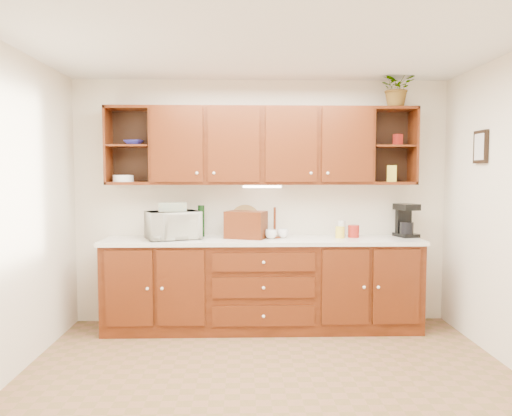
{
  "coord_description": "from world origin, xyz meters",
  "views": [
    {
      "loc": [
        -0.2,
        -3.63,
        1.61
      ],
      "look_at": [
        -0.07,
        1.15,
        1.27
      ],
      "focal_mm": 35.0,
      "sensor_mm": 36.0,
      "label": 1
    }
  ],
  "objects": [
    {
      "name": "pantry_box_yellow",
      "position": [
        1.36,
        1.56,
        1.61
      ],
      "size": [
        0.11,
        0.1,
        0.17
      ],
      "primitive_type": "cube",
      "rotation": [
        0.0,
        0.0,
        -0.31
      ],
      "color": "yellow",
      "rests_on": "upper_cabinets"
    },
    {
      "name": "wine_bottle",
      "position": [
        -0.64,
        1.61,
        1.11
      ],
      "size": [
        0.08,
        0.08,
        0.33
      ],
      "primitive_type": "cylinder",
      "rotation": [
        0.0,
        0.0,
        0.27
      ],
      "color": "black",
      "rests_on": "countertop"
    },
    {
      "name": "microwave",
      "position": [
        -0.91,
        1.43,
        1.08
      ],
      "size": [
        0.61,
        0.53,
        0.28
      ],
      "primitive_type": "imported",
      "rotation": [
        0.0,
        0.0,
        0.41
      ],
      "color": "beige",
      "rests_on": "countertop"
    },
    {
      "name": "towel_stack",
      "position": [
        -0.91,
        1.43,
        1.27
      ],
      "size": [
        0.3,
        0.24,
        0.08
      ],
      "primitive_type": "cube",
      "rotation": [
        0.0,
        0.0,
        0.15
      ],
      "color": "tan",
      "rests_on": "microwave"
    },
    {
      "name": "coffee_maker",
      "position": [
        1.52,
        1.56,
        1.11
      ],
      "size": [
        0.24,
        0.28,
        0.35
      ],
      "rotation": [
        0.0,
        0.0,
        0.26
      ],
      "color": "black",
      "rests_on": "countertop"
    },
    {
      "name": "back_wall",
      "position": [
        0.0,
        1.75,
        1.3
      ],
      "size": [
        4.0,
        0.0,
        4.0
      ],
      "primitive_type": "plane",
      "rotation": [
        1.57,
        0.0,
        0.0
      ],
      "color": "#F2E5CB",
      "rests_on": "floor"
    },
    {
      "name": "bowl_stack",
      "position": [
        -1.32,
        1.56,
        1.92
      ],
      "size": [
        0.23,
        0.23,
        0.05
      ],
      "primitive_type": "imported",
      "rotation": [
        0.0,
        0.0,
        -0.2
      ],
      "color": "#2A2B9C",
      "rests_on": "upper_cabinets"
    },
    {
      "name": "woven_tray",
      "position": [
        -0.17,
        1.65,
        0.95
      ],
      "size": [
        0.35,
        0.15,
        0.33
      ],
      "primitive_type": "cylinder",
      "rotation": [
        1.36,
        0.0,
        0.19
      ],
      "color": "olive",
      "rests_on": "countertop"
    },
    {
      "name": "potted_plant",
      "position": [
        1.39,
        1.53,
        2.49
      ],
      "size": [
        0.35,
        0.31,
        0.39
      ],
      "primitive_type": "imported",
      "rotation": [
        0.0,
        0.0,
        -0.0
      ],
      "color": "#999999",
      "rests_on": "upper_cabinets"
    },
    {
      "name": "canister_red",
      "position": [
        0.96,
        1.51,
        1.0
      ],
      "size": [
        0.13,
        0.13,
        0.13
      ],
      "primitive_type": "cylinder",
      "rotation": [
        0.0,
        0.0,
        -0.15
      ],
      "color": "maroon",
      "rests_on": "countertop"
    },
    {
      "name": "ceiling",
      "position": [
        0.0,
        0.0,
        2.6
      ],
      "size": [
        4.0,
        4.0,
        0.0
      ],
      "primitive_type": "plane",
      "rotation": [
        3.14,
        0.0,
        0.0
      ],
      "color": "white",
      "rests_on": "back_wall"
    },
    {
      "name": "undercabinet_light",
      "position": [
        0.0,
        1.53,
        1.47
      ],
      "size": [
        0.4,
        0.05,
        0.02
      ],
      "primitive_type": "cube",
      "color": "white",
      "rests_on": "upper_cabinets"
    },
    {
      "name": "canister_white",
      "position": [
        0.84,
        1.57,
        1.02
      ],
      "size": [
        0.09,
        0.09,
        0.17
      ],
      "primitive_type": "cylinder",
      "rotation": [
        0.0,
        0.0,
        0.23
      ],
      "color": "white",
      "rests_on": "countertop"
    },
    {
      "name": "bread_box",
      "position": [
        -0.17,
        1.47,
        1.08
      ],
      "size": [
        0.46,
        0.37,
        0.28
      ],
      "primitive_type": "cube",
      "rotation": [
        0.0,
        0.0,
        -0.34
      ],
      "color": "#391506",
      "rests_on": "countertop"
    },
    {
      "name": "wicker_basket",
      "position": [
        -0.97,
        1.46,
        1.01
      ],
      "size": [
        0.31,
        0.31,
        0.15
      ],
      "primitive_type": "cylinder",
      "rotation": [
        0.0,
        0.0,
        -0.37
      ],
      "color": "olive",
      "rests_on": "countertop"
    },
    {
      "name": "floor",
      "position": [
        0.0,
        0.0,
        0.0
      ],
      "size": [
        4.0,
        4.0,
        0.0
      ],
      "primitive_type": "plane",
      "color": "#8A5D3F",
      "rests_on": "ground"
    },
    {
      "name": "framed_picture",
      "position": [
        1.98,
        0.9,
        1.85
      ],
      "size": [
        0.03,
        0.24,
        0.3
      ],
      "primitive_type": "cube",
      "color": "black",
      "rests_on": "right_wall"
    },
    {
      "name": "countertop",
      "position": [
        0.0,
        1.44,
        0.92
      ],
      "size": [
        3.24,
        0.64,
        0.04
      ],
      "primitive_type": "cube",
      "color": "white",
      "rests_on": "base_cabinets"
    },
    {
      "name": "base_cabinets",
      "position": [
        0.0,
        1.45,
        0.45
      ],
      "size": [
        3.2,
        0.6,
        0.9
      ],
      "primitive_type": "cube",
      "color": "#391506",
      "rests_on": "floor"
    },
    {
      "name": "plate_stack",
      "position": [
        -1.44,
        1.57,
        1.56
      ],
      "size": [
        0.22,
        0.22,
        0.07
      ],
      "primitive_type": "cylinder",
      "rotation": [
        0.0,
        0.0,
        0.03
      ],
      "color": "white",
      "rests_on": "upper_cabinets"
    },
    {
      "name": "upper_cabinets",
      "position": [
        0.01,
        1.59,
        1.89
      ],
      "size": [
        3.2,
        0.33,
        0.8
      ],
      "color": "#391506",
      "rests_on": "back_wall"
    },
    {
      "name": "pantry_box_red",
      "position": [
        1.42,
        1.57,
        1.96
      ],
      "size": [
        0.1,
        0.09,
        0.12
      ],
      "primitive_type": "cube",
      "rotation": [
        0.0,
        0.0,
        0.41
      ],
      "color": "maroon",
      "rests_on": "upper_cabinets"
    },
    {
      "name": "mug_tree",
      "position": [
        0.13,
        1.5,
        0.99
      ],
      "size": [
        0.25,
        0.27,
        0.32
      ],
      "rotation": [
        0.0,
        0.0,
        -0.01
      ],
      "color": "#391506",
      "rests_on": "countertop"
    },
    {
      "name": "canister_yellow",
      "position": [
        0.8,
        1.46,
        1.0
      ],
      "size": [
        0.11,
        0.11,
        0.12
      ],
      "primitive_type": "cylinder",
      "rotation": [
        0.0,
        0.0,
        -0.23
      ],
      "color": "yellow",
      "rests_on": "countertop"
    }
  ]
}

